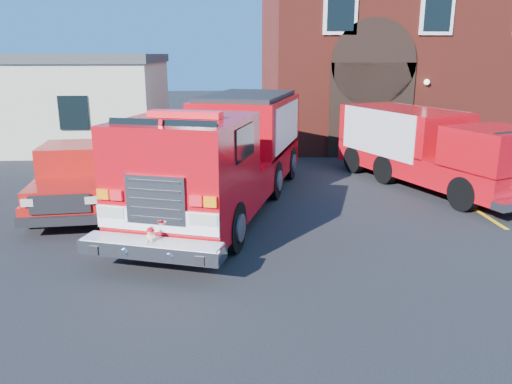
{
  "coord_description": "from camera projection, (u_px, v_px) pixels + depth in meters",
  "views": [
    {
      "loc": [
        -0.62,
        -12.17,
        4.35
      ],
      "look_at": [
        0.0,
        -1.2,
        1.3
      ],
      "focal_mm": 35.0,
      "sensor_mm": 36.0,
      "label": 1
    }
  ],
  "objects": [
    {
      "name": "fire_station",
      "position": [
        413.0,
        56.0,
        25.71
      ],
      "size": [
        15.2,
        10.2,
        8.45
      ],
      "color": "maroon",
      "rests_on": "ground"
    },
    {
      "name": "secondary_truck",
      "position": [
        428.0,
        146.0,
        16.67
      ],
      "size": [
        5.03,
        8.03,
        2.5
      ],
      "color": "black",
      "rests_on": "ground"
    },
    {
      "name": "parking_stripe_near",
      "position": [
        479.0,
        212.0,
        14.22
      ],
      "size": [
        0.12,
        3.0,
        0.01
      ],
      "primitive_type": "cube",
      "color": "yellow",
      "rests_on": "ground"
    },
    {
      "name": "pickup_truck",
      "position": [
        81.0,
        176.0,
        14.62
      ],
      "size": [
        2.62,
        5.93,
        1.89
      ],
      "color": "black",
      "rests_on": "ground"
    },
    {
      "name": "parking_stripe_mid",
      "position": [
        436.0,
        185.0,
        17.11
      ],
      "size": [
        0.12,
        3.0,
        0.01
      ],
      "primitive_type": "cube",
      "color": "yellow",
      "rests_on": "ground"
    },
    {
      "name": "fire_engine",
      "position": [
        226.0,
        152.0,
        14.4
      ],
      "size": [
        5.66,
        10.51,
        3.12
      ],
      "color": "black",
      "rests_on": "ground"
    },
    {
      "name": "ground",
      "position": [
        253.0,
        228.0,
        12.91
      ],
      "size": [
        100.0,
        100.0,
        0.0
      ],
      "primitive_type": "plane",
      "color": "black",
      "rests_on": "ground"
    },
    {
      "name": "side_building",
      "position": [
        56.0,
        99.0,
        24.33
      ],
      "size": [
        10.2,
        8.2,
        4.35
      ],
      "color": "beige",
      "rests_on": "ground"
    },
    {
      "name": "parking_stripe_far",
      "position": [
        406.0,
        166.0,
        19.99
      ],
      "size": [
        0.12,
        3.0,
        0.01
      ],
      "primitive_type": "cube",
      "color": "yellow",
      "rests_on": "ground"
    }
  ]
}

